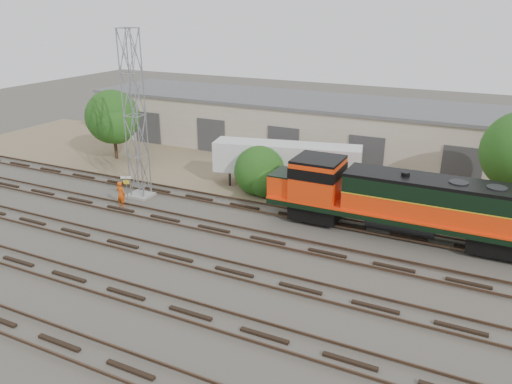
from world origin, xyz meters
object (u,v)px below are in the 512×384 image
at_px(semi_trailer, 290,160).
at_px(signal_tower, 135,119).
at_px(locomotive, 398,200).
at_px(worker, 121,194).

bearing_deg(semi_trailer, signal_tower, -156.33).
bearing_deg(semi_trailer, locomotive, -41.90).
bearing_deg(locomotive, semi_trailer, 150.23).
bearing_deg(signal_tower, semi_trailer, 35.80).
height_order(signal_tower, worker, signal_tower).
distance_m(locomotive, worker, 19.84).
bearing_deg(worker, signal_tower, -85.08).
relative_size(signal_tower, semi_trailer, 1.04).
xyz_separation_m(signal_tower, semi_trailer, (9.78, 7.05, -3.88)).
bearing_deg(locomotive, worker, -168.41).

